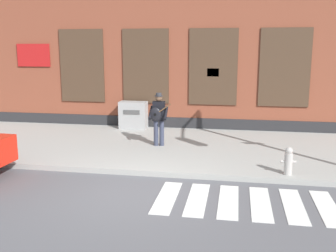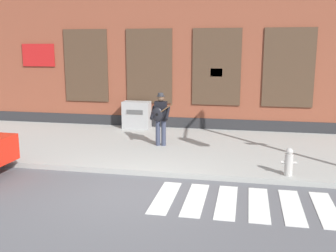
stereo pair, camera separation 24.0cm
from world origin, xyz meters
TOP-DOWN VIEW (x-y plane):
  - ground_plane at (0.00, 0.00)m, footprint 160.00×160.00m
  - sidewalk at (0.00, 3.95)m, footprint 28.00×5.55m
  - building_backdrop at (-0.00, 8.72)m, footprint 28.00×4.06m
  - crosswalk at (3.44, -0.12)m, footprint 5.78×1.90m
  - busker at (-0.22, 3.81)m, footprint 0.71×0.53m
  - utility_box at (-1.70, 6.28)m, footprint 1.05×0.54m
  - fire_hydrant at (3.51, 1.53)m, footprint 0.38×0.20m

SIDE VIEW (x-z plane):
  - ground_plane at x=0.00m, z-range 0.00..0.00m
  - crosswalk at x=3.44m, z-range 0.00..0.01m
  - sidewalk at x=0.00m, z-range 0.00..0.14m
  - fire_hydrant at x=3.51m, z-range 0.14..0.84m
  - utility_box at x=-1.70m, z-range 0.14..1.19m
  - busker at x=-0.22m, z-range 0.25..1.94m
  - building_backdrop at x=0.00m, z-range 0.00..6.01m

